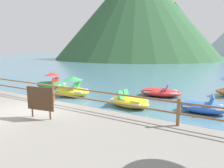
{
  "coord_description": "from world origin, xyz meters",
  "views": [
    {
      "loc": [
        7.42,
        -5.14,
        2.95
      ],
      "look_at": [
        1.25,
        5.0,
        0.9
      ],
      "focal_mm": 32.29,
      "sensor_mm": 36.0,
      "label": 1
    }
  ],
  "objects_px": {
    "pedal_boat_4": "(129,102)",
    "pedal_boat_5": "(72,89)",
    "pedal_boat_1": "(160,92)",
    "sign_board": "(40,99)",
    "pedal_boat_3": "(202,107)",
    "pedal_boat_2": "(51,83)"
  },
  "relations": [
    {
      "from": "pedal_boat_2",
      "to": "pedal_boat_4",
      "type": "distance_m",
      "value": 7.4
    },
    {
      "from": "pedal_boat_1",
      "to": "pedal_boat_3",
      "type": "relative_size",
      "value": 1.22
    },
    {
      "from": "pedal_boat_1",
      "to": "pedal_boat_3",
      "type": "bearing_deg",
      "value": -39.99
    },
    {
      "from": "pedal_boat_3",
      "to": "pedal_boat_5",
      "type": "bearing_deg",
      "value": -175.34
    },
    {
      "from": "sign_board",
      "to": "pedal_boat_4",
      "type": "bearing_deg",
      "value": 70.18
    },
    {
      "from": "pedal_boat_2",
      "to": "pedal_boat_3",
      "type": "xyz_separation_m",
      "value": [
        10.65,
        -0.46,
        -0.13
      ]
    },
    {
      "from": "pedal_boat_2",
      "to": "pedal_boat_4",
      "type": "height_order",
      "value": "pedal_boat_2"
    },
    {
      "from": "pedal_boat_1",
      "to": "pedal_boat_2",
      "type": "relative_size",
      "value": 1.05
    },
    {
      "from": "sign_board",
      "to": "pedal_boat_3",
      "type": "relative_size",
      "value": 0.51
    },
    {
      "from": "pedal_boat_2",
      "to": "pedal_boat_5",
      "type": "distance_m",
      "value": 3.23
    },
    {
      "from": "pedal_boat_1",
      "to": "pedal_boat_4",
      "type": "relative_size",
      "value": 1.19
    },
    {
      "from": "sign_board",
      "to": "pedal_boat_3",
      "type": "height_order",
      "value": "sign_board"
    },
    {
      "from": "pedal_boat_4",
      "to": "pedal_boat_5",
      "type": "distance_m",
      "value": 4.24
    },
    {
      "from": "pedal_boat_2",
      "to": "pedal_boat_4",
      "type": "relative_size",
      "value": 1.14
    },
    {
      "from": "sign_board",
      "to": "pedal_boat_5",
      "type": "bearing_deg",
      "value": 120.32
    },
    {
      "from": "pedal_boat_1",
      "to": "pedal_boat_4",
      "type": "height_order",
      "value": "pedal_boat_4"
    },
    {
      "from": "pedal_boat_5",
      "to": "pedal_boat_4",
      "type": "bearing_deg",
      "value": -4.12
    },
    {
      "from": "pedal_boat_3",
      "to": "sign_board",
      "type": "bearing_deg",
      "value": -133.36
    },
    {
      "from": "sign_board",
      "to": "pedal_boat_3",
      "type": "bearing_deg",
      "value": 46.64
    },
    {
      "from": "pedal_boat_2",
      "to": "pedal_boat_3",
      "type": "bearing_deg",
      "value": -2.47
    },
    {
      "from": "pedal_boat_1",
      "to": "pedal_boat_5",
      "type": "relative_size",
      "value": 1.08
    },
    {
      "from": "pedal_boat_5",
      "to": "pedal_boat_1",
      "type": "bearing_deg",
      "value": 31.43
    }
  ]
}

